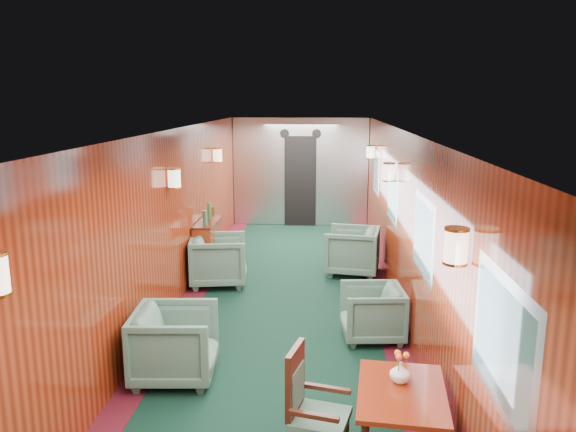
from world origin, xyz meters
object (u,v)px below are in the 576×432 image
object	(u,v)px
dining_table	(401,404)
armchair_right_near	(372,313)
armchair_left_near	(175,344)
armchair_left_far	(219,260)
armchair_right_far	(352,251)
credenza	(208,247)
side_chair	(309,403)

from	to	relation	value
dining_table	armchair_right_near	bearing A→B (deg)	96.03
dining_table	armchair_left_near	xyz separation A→B (m)	(-2.06, 1.35, -0.20)
armchair_left_near	armchair_left_far	bearing A→B (deg)	-1.52
dining_table	armchair_right_far	distance (m)	4.99
armchair_left_far	armchair_left_near	bearing A→B (deg)	173.54
credenza	armchair_left_near	bearing A→B (deg)	-84.01
armchair_left_near	credenza	bearing A→B (deg)	2.56
dining_table	armchair_right_near	size ratio (longest dim) A/B	1.37
armchair_left_near	armchair_right_near	distance (m)	2.33
side_chair	armchair_left_near	xyz separation A→B (m)	(-1.38, 1.30, -0.15)
credenza	armchair_left_far	size ratio (longest dim) A/B	1.37
dining_table	armchair_left_near	distance (m)	2.48
armchair_left_far	armchair_right_far	size ratio (longest dim) A/B	1.01
dining_table	armchair_right_near	distance (m)	2.46
dining_table	armchair_left_far	distance (m)	4.83
credenza	armchair_right_far	xyz separation A→B (m)	(2.32, 0.18, -0.07)
credenza	armchair_right_near	world-z (taller)	credenza
armchair_right_near	armchair_right_far	world-z (taller)	armchair_right_far
credenza	armchair_left_near	xyz separation A→B (m)	(0.36, -3.45, -0.08)
armchair_left_near	armchair_right_far	size ratio (longest dim) A/B	0.97
armchair_left_far	dining_table	bearing A→B (deg)	-161.76
dining_table	armchair_right_far	size ratio (longest dim) A/B	1.16
credenza	armchair_left_near	world-z (taller)	credenza
side_chair	credenza	bearing A→B (deg)	124.28
dining_table	credenza	size ratio (longest dim) A/B	0.84
armchair_left_near	armchair_left_far	xyz separation A→B (m)	(-0.10, 2.96, 0.01)
credenza	armchair_left_far	xyz separation A→B (m)	(0.26, -0.49, -0.07)
armchair_left_far	armchair_right_far	xyz separation A→B (m)	(2.05, 0.67, -0.00)
armchair_right_near	armchair_left_far	bearing A→B (deg)	-135.69
side_chair	armchair_left_far	size ratio (longest dim) A/B	1.14
dining_table	armchair_left_far	xyz separation A→B (m)	(-2.16, 4.32, -0.19)
armchair_left_near	armchair_right_near	xyz separation A→B (m)	(2.06, 1.09, -0.05)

